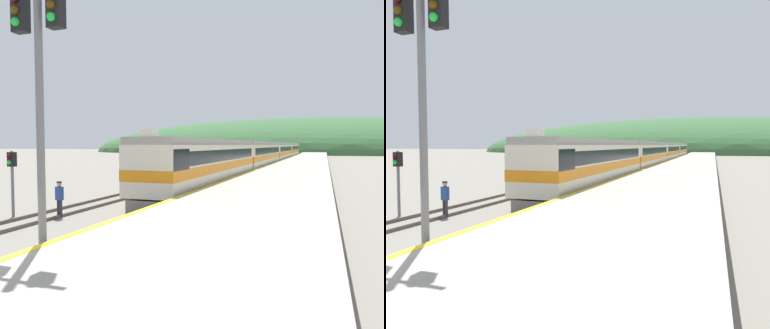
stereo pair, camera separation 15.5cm
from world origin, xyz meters
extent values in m
cube|color=#4C443D|center=(-0.72, 70.00, 0.08)|extent=(0.08, 180.00, 0.16)
cube|color=#4C443D|center=(0.72, 70.00, 0.08)|extent=(0.08, 180.00, 0.16)
cube|color=#4C443D|center=(-5.24, 70.00, 0.08)|extent=(0.08, 180.00, 0.16)
cube|color=#4C443D|center=(-3.80, 70.00, 0.08)|extent=(0.08, 180.00, 0.16)
cube|color=#9E9689|center=(5.25, 50.00, 0.56)|extent=(6.96, 140.00, 1.12)
cube|color=yellow|center=(1.89, 50.00, 1.13)|extent=(0.24, 140.00, 0.01)
ellipsoid|color=#335B33|center=(0.00, 168.21, 0.00)|extent=(207.11, 93.20, 30.52)
cube|color=slate|center=(-10.15, 47.21, 2.00)|extent=(6.40, 6.15, 4.00)
cube|color=#47423D|center=(-10.15, 47.21, 4.12)|extent=(6.90, 6.65, 0.24)
cube|color=black|center=(0.00, 20.84, 0.42)|extent=(2.41, 19.52, 0.85)
cube|color=beige|center=(0.00, 20.84, 2.20)|extent=(2.94, 20.77, 2.70)
cube|color=orange|center=(0.00, 20.84, 1.99)|extent=(2.97, 20.79, 0.59)
cube|color=black|center=(0.00, 20.84, 2.80)|extent=(2.97, 19.52, 0.81)
cube|color=gray|center=(0.00, 20.84, 3.75)|extent=(2.76, 20.77, 0.40)
cube|color=black|center=(0.00, 11.59, 2.80)|extent=(2.98, 2.20, 1.08)
cube|color=beige|center=(0.00, 10.91, 4.13)|extent=(0.64, 0.80, 0.36)
cube|color=slate|center=(0.00, 10.66, 0.38)|extent=(2.29, 0.40, 0.77)
cube|color=black|center=(0.00, 43.23, 0.42)|extent=(2.41, 20.88, 0.85)
cube|color=beige|center=(0.00, 43.23, 2.20)|extent=(2.94, 22.21, 2.70)
cube|color=orange|center=(0.00, 43.23, 1.99)|extent=(2.97, 22.23, 0.59)
cube|color=black|center=(0.00, 43.23, 2.80)|extent=(2.97, 20.88, 0.81)
cube|color=gray|center=(0.00, 43.23, 3.75)|extent=(2.76, 22.21, 0.40)
cube|color=black|center=(0.00, 66.34, 0.42)|extent=(2.41, 20.88, 0.85)
cube|color=beige|center=(0.00, 66.34, 2.20)|extent=(2.94, 22.21, 2.70)
cube|color=orange|center=(0.00, 66.34, 1.99)|extent=(2.97, 22.23, 0.59)
cube|color=black|center=(0.00, 66.34, 2.80)|extent=(2.97, 20.88, 0.81)
cube|color=gray|center=(0.00, 66.34, 3.75)|extent=(2.76, 22.21, 0.40)
cube|color=black|center=(0.00, 89.45, 0.42)|extent=(2.41, 20.88, 0.85)
cube|color=beige|center=(0.00, 89.45, 2.20)|extent=(2.94, 22.21, 2.70)
cube|color=orange|center=(0.00, 89.45, 1.99)|extent=(2.97, 22.23, 0.59)
cube|color=black|center=(0.00, 89.45, 2.80)|extent=(2.97, 20.88, 0.81)
cube|color=gray|center=(0.00, 89.45, 3.75)|extent=(2.76, 22.21, 0.40)
cube|color=black|center=(-4.52, 45.09, 0.40)|extent=(2.46, 38.13, 0.80)
cube|color=#334784|center=(-4.52, 45.09, 2.15)|extent=(2.90, 39.72, 2.69)
cylinder|color=slate|center=(1.45, 1.68, 4.22)|extent=(0.20, 0.20, 8.44)
cube|color=black|center=(0.90, 1.68, 6.93)|extent=(0.40, 0.28, 1.02)
sphere|color=#412C05|center=(0.90, 1.51, 6.93)|extent=(0.22, 0.22, 0.22)
sphere|color=green|center=(0.90, 1.51, 6.65)|extent=(0.22, 0.22, 0.22)
cube|color=black|center=(2.00, 1.68, 6.93)|extent=(0.40, 0.28, 1.02)
sphere|color=#412C05|center=(2.00, 1.51, 6.93)|extent=(0.22, 0.22, 0.22)
sphere|color=green|center=(2.00, 1.51, 6.65)|extent=(0.22, 0.22, 0.22)
cylinder|color=slate|center=(-6.16, 8.24, 1.62)|extent=(0.14, 0.14, 3.25)
cube|color=black|center=(-6.16, 8.24, 2.84)|extent=(0.36, 0.28, 0.71)
sphere|color=#3C0504|center=(-6.16, 8.07, 2.98)|extent=(0.22, 0.22, 0.22)
sphere|color=green|center=(-6.16, 8.07, 2.70)|extent=(0.22, 0.22, 0.22)
cylinder|color=#2D2D33|center=(-3.95, 8.87, 0.43)|extent=(0.14, 0.14, 0.86)
cylinder|color=#2D2D33|center=(-3.78, 8.84, 0.43)|extent=(0.14, 0.14, 0.86)
cube|color=navy|center=(-3.87, 8.86, 1.19)|extent=(0.39, 0.27, 0.66)
sphere|color=tan|center=(-3.87, 8.86, 1.64)|extent=(0.23, 0.23, 0.23)
cylinder|color=black|center=(-3.87, 8.86, 1.74)|extent=(0.24, 0.24, 0.07)
camera|label=1|loc=(8.29, -6.02, 3.56)|focal=35.00mm
camera|label=2|loc=(8.44, -5.97, 3.56)|focal=35.00mm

